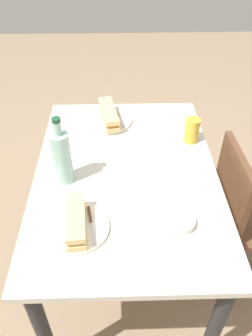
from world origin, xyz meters
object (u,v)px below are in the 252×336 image
(baguette_sandwich_near, at_px, (109,114))
(plate_far, at_px, (77,228))
(chair_far, at_px, (244,210))
(baguette_sandwich_far, at_px, (76,221))
(beer_glass, at_px, (192,130))
(water_bottle, at_px, (62,157))
(knife_near, at_px, (118,117))
(plate_near, at_px, (109,121))
(knife_far, at_px, (91,222))
(olive_bowl, at_px, (181,222))
(dining_table, at_px, (126,190))

(baguette_sandwich_near, distance_m, plate_far, 0.73)
(chair_far, height_order, baguette_sandwich_near, same)
(baguette_sandwich_far, xyz_separation_m, beer_glass, (-0.54, 0.52, 0.01))
(chair_far, distance_m, beer_glass, 0.49)
(baguette_sandwich_near, distance_m, water_bottle, 0.49)
(knife_near, relative_size, beer_glass, 1.42)
(baguette_sandwich_far, bearing_deg, beer_glass, 136.22)
(plate_near, bearing_deg, knife_far, -4.84)
(baguette_sandwich_far, height_order, knife_far, baguette_sandwich_far)
(plate_far, relative_size, knife_far, 1.36)
(beer_glass, bearing_deg, water_bottle, -65.63)
(baguette_sandwich_far, bearing_deg, chair_far, 111.80)
(olive_bowl, bearing_deg, beer_glass, 166.08)
(dining_table, bearing_deg, water_bottle, -80.36)
(knife_far, relative_size, olive_bowl, 1.63)
(dining_table, height_order, beer_glass, beer_glass)
(dining_table, bearing_deg, baguette_sandwich_far, -31.01)
(baguette_sandwich_near, relative_size, knife_far, 1.49)
(dining_table, height_order, chair_far, chair_far)
(baguette_sandwich_near, bearing_deg, plate_near, 0.00)
(dining_table, bearing_deg, knife_near, -176.05)
(baguette_sandwich_far, bearing_deg, olive_bowl, 91.63)
(chair_far, distance_m, baguette_sandwich_far, 0.92)
(plate_near, xyz_separation_m, olive_bowl, (0.71, 0.28, 0.01))
(plate_far, relative_size, olive_bowl, 2.22)
(chair_far, relative_size, beer_glass, 6.74)
(knife_near, relative_size, knife_far, 0.99)
(chair_far, distance_m, plate_near, 0.84)
(chair_far, relative_size, plate_far, 3.45)
(plate_near, xyz_separation_m, baguette_sandwich_far, (0.72, -0.11, 0.04))
(dining_table, relative_size, knife_far, 6.62)
(chair_far, relative_size, baguette_sandwich_near, 3.16)
(plate_near, height_order, baguette_sandwich_far, baguette_sandwich_far)
(dining_table, relative_size, olive_bowl, 10.82)
(plate_near, xyz_separation_m, knife_near, (-0.02, 0.05, 0.01))
(baguette_sandwich_far, distance_m, olive_bowl, 0.39)
(plate_near, xyz_separation_m, beer_glass, (0.18, 0.41, 0.05))
(chair_far, height_order, beer_glass, beer_glass)
(chair_far, bearing_deg, knife_far, -67.88)
(water_bottle, bearing_deg, baguette_sandwich_near, 157.62)
(dining_table, bearing_deg, knife_far, -24.73)
(baguette_sandwich_near, height_order, baguette_sandwich_far, same)
(plate_far, bearing_deg, plate_near, 171.18)
(knife_far, bearing_deg, beer_glass, 138.38)
(baguette_sandwich_near, height_order, water_bottle, water_bottle)
(plate_far, distance_m, baguette_sandwich_far, 0.04)
(water_bottle, bearing_deg, chair_far, 92.78)
(plate_far, bearing_deg, water_bottle, -165.25)
(baguette_sandwich_far, bearing_deg, knife_far, 107.08)
(knife_near, bearing_deg, dining_table, 3.95)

